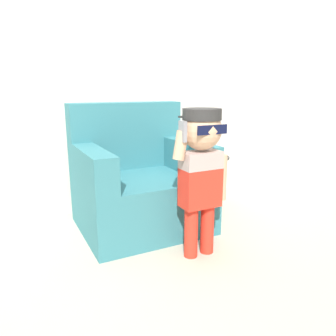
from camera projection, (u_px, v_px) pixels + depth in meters
The scene contains 5 objects.
ground_plane at pixel (171, 226), 2.79m from camera, with size 10.00×10.00×0.00m, color #BCB29E.
wall_back at pixel (136, 72), 3.10m from camera, with size 10.00×0.05×2.60m.
armchair at pixel (139, 183), 2.76m from camera, with size 1.00×0.88×1.03m.
person_child at pixel (201, 160), 2.17m from camera, with size 0.42×0.31×1.02m.
side_table at pixel (211, 177), 3.20m from camera, with size 0.33×0.33×0.51m.
Camera 1 is at (-1.20, -2.30, 1.15)m, focal length 35.00 mm.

